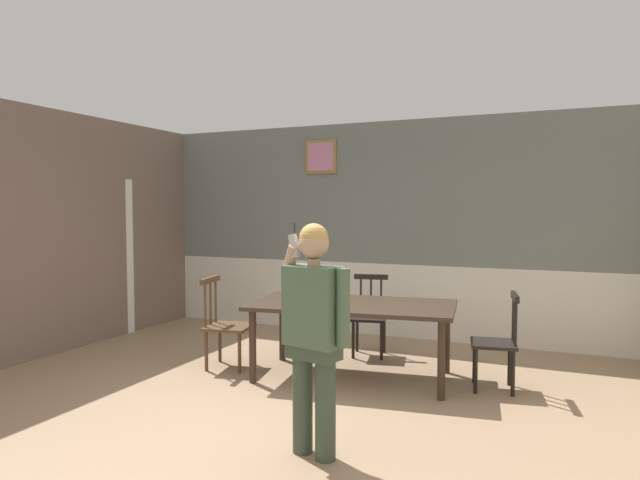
{
  "coord_description": "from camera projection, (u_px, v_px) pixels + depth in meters",
  "views": [
    {
      "loc": [
        2.14,
        -4.05,
        1.7
      ],
      "look_at": [
        0.42,
        -0.1,
        1.46
      ],
      "focal_mm": 31.25,
      "sensor_mm": 36.0,
      "label": 1
    }
  ],
  "objects": [
    {
      "name": "ground_plane",
      "position": [
        279.0,
        412.0,
        4.65
      ],
      "size": [
        7.33,
        7.33,
        0.0
      ],
      "primitive_type": "plane",
      "color": "#9E7F60"
    },
    {
      "name": "room_back_partition",
      "position": [
        388.0,
        233.0,
        7.44
      ],
      "size": [
        6.66,
        0.17,
        2.85
      ],
      "color": "slate",
      "rests_on": "ground_plane"
    },
    {
      "name": "room_left_partition",
      "position": [
        2.0,
        235.0,
        5.92
      ],
      "size": [
        0.13,
        6.24,
        2.85
      ],
      "color": "#756056",
      "rests_on": "ground_plane"
    },
    {
      "name": "dining_table",
      "position": [
        353.0,
        310.0,
        5.57
      ],
      "size": [
        2.13,
        1.31,
        0.76
      ],
      "rotation": [
        0.0,
        0.0,
        0.13
      ],
      "color": "#38281E",
      "rests_on": "ground_plane"
    },
    {
      "name": "chair_near_window",
      "position": [
        497.0,
        342.0,
        5.21
      ],
      "size": [
        0.47,
        0.47,
        0.92
      ],
      "rotation": [
        0.0,
        0.0,
        1.74
      ],
      "color": "black",
      "rests_on": "ground_plane"
    },
    {
      "name": "chair_by_doorway",
      "position": [
        226.0,
        324.0,
        5.96
      ],
      "size": [
        0.54,
        0.54,
        0.97
      ],
      "rotation": [
        0.0,
        0.0,
        4.91
      ],
      "color": "#513823",
      "rests_on": "ground_plane"
    },
    {
      "name": "chair_at_table_head",
      "position": [
        369.0,
        316.0,
        6.46
      ],
      "size": [
        0.48,
        0.48,
        0.93
      ],
      "rotation": [
        0.0,
        0.0,
        3.35
      ],
      "color": "black",
      "rests_on": "ground_plane"
    },
    {
      "name": "person_figure",
      "position": [
        315.0,
        325.0,
        3.78
      ],
      "size": [
        0.55,
        0.3,
        1.61
      ],
      "rotation": [
        0.0,
        0.0,
        2.91
      ],
      "color": "#3A493A",
      "rests_on": "ground_plane"
    }
  ]
}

